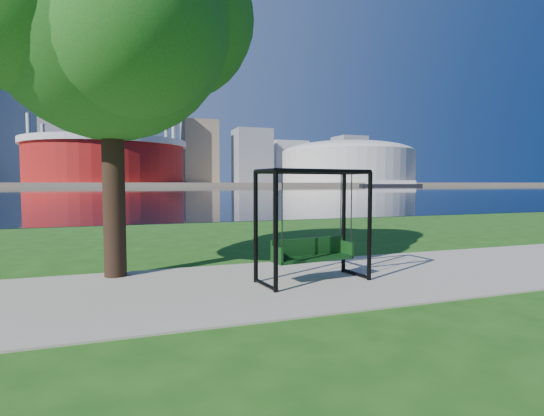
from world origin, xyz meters
name	(u,v)px	position (x,y,z in m)	size (l,w,h in m)	color
ground	(273,278)	(0.00, 0.00, 0.00)	(900.00, 900.00, 0.00)	#1E5114
path	(281,283)	(0.00, -0.50, 0.01)	(120.00, 4.00, 0.03)	#9E937F
river	(134,190)	(0.00, 102.00, 0.01)	(900.00, 180.00, 0.02)	black
far_bank	(126,184)	(0.00, 306.00, 1.00)	(900.00, 228.00, 2.00)	#937F60
stadium	(107,160)	(-10.00, 235.00, 14.23)	(83.00, 83.00, 32.00)	maroon
arena	(347,161)	(135.00, 235.00, 15.87)	(84.00, 84.00, 26.56)	beige
skyline	(119,136)	(-4.27, 319.39, 35.89)	(392.00, 66.00, 96.50)	gray
swing	(313,228)	(0.60, -0.57, 1.03)	(2.18, 1.15, 2.14)	black
park_tree	(107,12)	(-2.98, 1.17, 5.19)	(6.01, 5.43, 7.47)	black
barge	(390,184)	(130.72, 181.89, 1.42)	(32.29, 17.61, 3.12)	black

